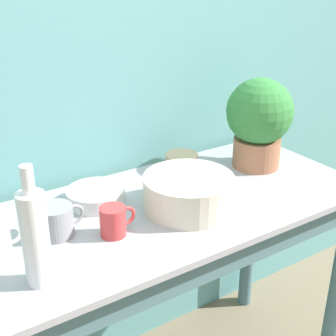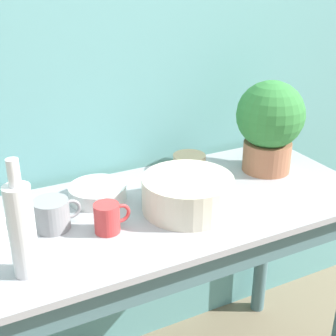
{
  "view_description": "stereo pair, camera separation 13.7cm",
  "coord_description": "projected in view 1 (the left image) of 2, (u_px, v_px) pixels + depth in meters",
  "views": [
    {
      "loc": [
        -0.68,
        -0.76,
        1.48
      ],
      "look_at": [
        0.0,
        0.29,
        0.93
      ],
      "focal_mm": 50.0,
      "sensor_mm": 36.0,
      "label": 1
    },
    {
      "loc": [
        -0.56,
        -0.83,
        1.48
      ],
      "look_at": [
        0.0,
        0.29,
        0.93
      ],
      "focal_mm": 50.0,
      "sensor_mm": 36.0,
      "label": 2
    }
  ],
  "objects": [
    {
      "name": "bottle_tall",
      "position": [
        35.0,
        236.0,
        1.03
      ],
      "size": [
        0.06,
        0.06,
        0.29
      ],
      "color": "white",
      "rests_on": "counter_table"
    },
    {
      "name": "potted_plant",
      "position": [
        259.0,
        119.0,
        1.61
      ],
      "size": [
        0.23,
        0.23,
        0.32
      ],
      "color": "#A36647",
      "rests_on": "counter_table"
    },
    {
      "name": "wall_back",
      "position": [
        111.0,
        55.0,
        1.52
      ],
      "size": [
        6.0,
        0.05,
        2.4
      ],
      "color": "#609E9E",
      "rests_on": "ground_plane"
    },
    {
      "name": "counter_table",
      "position": [
        172.0,
        256.0,
        1.47
      ],
      "size": [
        1.27,
        0.57,
        0.81
      ],
      "color": "slate",
      "rests_on": "ground_plane"
    },
    {
      "name": "mug_red",
      "position": [
        114.0,
        221.0,
        1.25
      ],
      "size": [
        0.1,
        0.07,
        0.08
      ],
      "color": "#C63838",
      "rests_on": "counter_table"
    },
    {
      "name": "bowl_small_enamel_white",
      "position": [
        96.0,
        196.0,
        1.42
      ],
      "size": [
        0.18,
        0.18,
        0.05
      ],
      "color": "silver",
      "rests_on": "counter_table"
    },
    {
      "name": "bowl_wash_large",
      "position": [
        188.0,
        192.0,
        1.38
      ],
      "size": [
        0.27,
        0.27,
        0.1
      ],
      "color": "beige",
      "rests_on": "counter_table"
    },
    {
      "name": "mug_grey",
      "position": [
        56.0,
        221.0,
        1.24
      ],
      "size": [
        0.13,
        0.1,
        0.09
      ],
      "color": "gray",
      "rests_on": "counter_table"
    },
    {
      "name": "bowl_small_tan",
      "position": [
        182.0,
        163.0,
        1.62
      ],
      "size": [
        0.11,
        0.11,
        0.07
      ],
      "color": "tan",
      "rests_on": "counter_table"
    }
  ]
}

